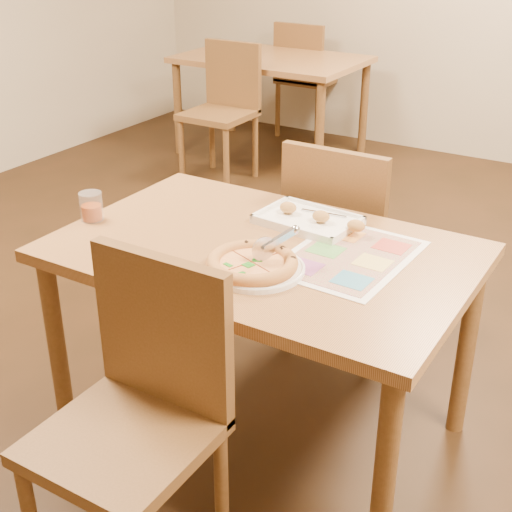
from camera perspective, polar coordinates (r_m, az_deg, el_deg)
The scene contains 13 objects.
room at distance 2.06m, azimuth 0.61°, elevation 16.82°, with size 7.00×7.00×7.00m.
dining_table at distance 2.28m, azimuth 0.52°, elevation -1.20°, with size 1.30×0.85×0.72m.
chair_near at distance 1.90m, azimuth -8.98°, elevation -10.12°, with size 0.42×0.42×0.47m.
chair_far at distance 2.80m, azimuth 6.86°, elevation 2.38°, with size 0.42×0.42×0.47m.
bg_table at distance 5.36m, azimuth 1.23°, elevation 14.76°, with size 1.30×0.85×0.72m.
bg_chair_near at distance 4.87m, azimuth -2.43°, elevation 12.78°, with size 0.42×0.42×0.47m.
bg_chair_far at distance 5.80m, azimuth 3.81°, elevation 14.89°, with size 0.42×0.42×0.47m.
plate at distance 2.09m, azimuth 0.00°, elevation -1.04°, with size 0.29×0.29×0.02m, color white.
pizza at distance 2.08m, azimuth -0.32°, elevation -0.57°, with size 0.27×0.27×0.04m.
pizza_cutter at distance 2.08m, azimuth 1.49°, elevation 1.11°, with size 0.08×0.13×0.09m.
appetizer_tray at distance 2.41m, azimuth 4.38°, elevation 2.86°, with size 0.38×0.25×0.06m.
glass_tumbler at distance 2.49m, azimuth -13.03°, elevation 3.76°, with size 0.08×0.08×0.10m.
menu at distance 2.20m, azimuth 7.43°, elevation -0.04°, with size 0.34×0.48×0.01m, color white.
Camera 1 is at (1.04, -1.74, 1.68)m, focal length 50.00 mm.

